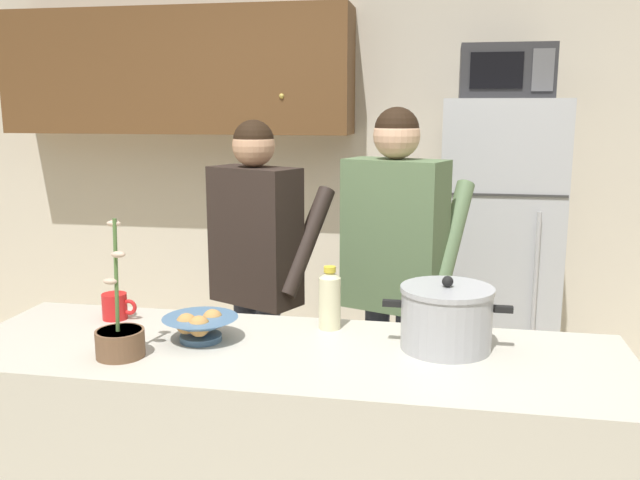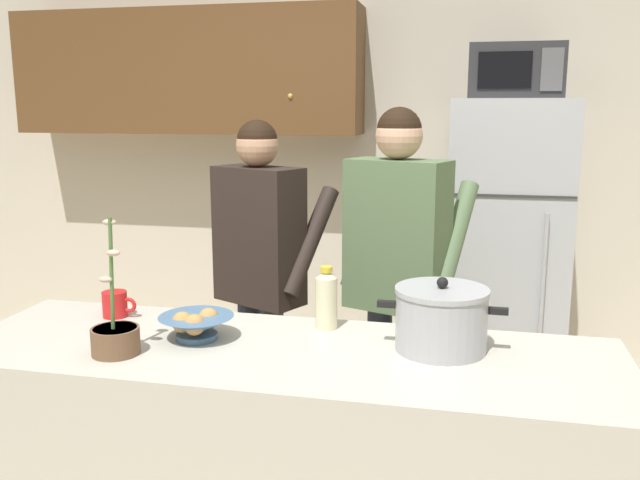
% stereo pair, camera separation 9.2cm
% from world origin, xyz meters
% --- Properties ---
extents(back_wall_unit, '(6.00, 0.48, 2.60)m').
position_xyz_m(back_wall_unit, '(-0.28, 2.25, 1.44)').
color(back_wall_unit, beige).
rests_on(back_wall_unit, ground).
extents(kitchen_island, '(2.15, 0.68, 0.92)m').
position_xyz_m(kitchen_island, '(0.00, 0.00, 0.46)').
color(kitchen_island, beige).
rests_on(kitchen_island, ground).
extents(refrigerator, '(0.64, 0.68, 1.72)m').
position_xyz_m(refrigerator, '(0.77, 1.85, 0.86)').
color(refrigerator, '#B7BABF').
rests_on(refrigerator, ground).
extents(microwave, '(0.48, 0.37, 0.28)m').
position_xyz_m(microwave, '(0.77, 1.83, 1.86)').
color(microwave, '#2D2D30').
rests_on(microwave, refrigerator).
extents(person_near_pot, '(0.60, 0.56, 1.63)m').
position_xyz_m(person_near_pot, '(-0.37, 0.93, 1.01)').
color(person_near_pot, '#33384C').
rests_on(person_near_pot, ground).
extents(person_by_sink, '(0.61, 0.55, 1.68)m').
position_xyz_m(person_by_sink, '(0.27, 0.86, 1.05)').
color(person_by_sink, '#33384C').
rests_on(person_by_sink, ground).
extents(cooking_pot, '(0.41, 0.30, 0.24)m').
position_xyz_m(cooking_pot, '(0.49, 0.10, 1.02)').
color(cooking_pot, '#ADAFB5').
rests_on(cooking_pot, kitchen_island).
extents(coffee_mug, '(0.13, 0.09, 0.10)m').
position_xyz_m(coffee_mug, '(-0.69, 0.19, 0.97)').
color(coffee_mug, red).
rests_on(coffee_mug, kitchen_island).
extents(bread_bowl, '(0.25, 0.25, 0.10)m').
position_xyz_m(bread_bowl, '(-0.30, 0.02, 0.97)').
color(bread_bowl, '#4C7299').
rests_on(bread_bowl, kitchen_island).
extents(bottle_near_edge, '(0.08, 0.08, 0.22)m').
position_xyz_m(bottle_near_edge, '(0.09, 0.23, 1.03)').
color(bottle_near_edge, beige).
rests_on(bottle_near_edge, kitchen_island).
extents(potted_orchid, '(0.15, 0.15, 0.43)m').
position_xyz_m(potted_orchid, '(-0.50, -0.16, 0.98)').
color(potted_orchid, brown).
rests_on(potted_orchid, kitchen_island).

